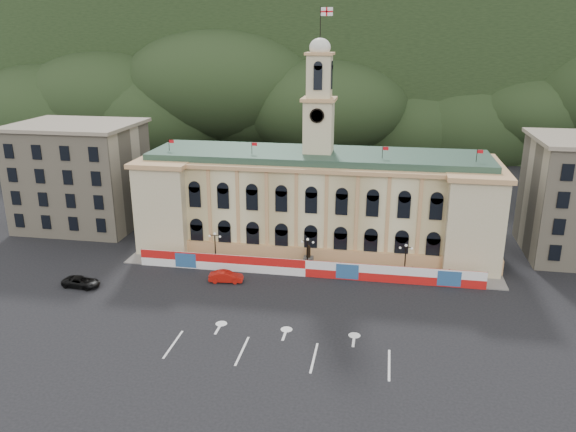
% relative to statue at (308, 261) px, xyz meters
% --- Properties ---
extents(ground, '(260.00, 260.00, 0.00)m').
position_rel_statue_xyz_m(ground, '(0.00, -18.00, -1.19)').
color(ground, black).
rests_on(ground, ground).
extents(lane_markings, '(26.00, 10.00, 0.02)m').
position_rel_statue_xyz_m(lane_markings, '(0.00, -23.00, -1.18)').
color(lane_markings, white).
rests_on(lane_markings, ground).
extents(hill_ridge, '(230.00, 80.00, 64.00)m').
position_rel_statue_xyz_m(hill_ridge, '(0.03, 103.99, 18.30)').
color(hill_ridge, black).
rests_on(hill_ridge, ground).
extents(city_hall, '(56.20, 17.60, 37.10)m').
position_rel_statue_xyz_m(city_hall, '(0.00, 9.63, 6.66)').
color(city_hall, beige).
rests_on(city_hall, ground).
extents(side_building_left, '(21.00, 17.00, 18.60)m').
position_rel_statue_xyz_m(side_building_left, '(-43.00, 12.93, 8.14)').
color(side_building_left, tan).
rests_on(side_building_left, ground).
extents(hoarding_fence, '(50.00, 0.44, 2.50)m').
position_rel_statue_xyz_m(hoarding_fence, '(0.06, -2.93, 0.06)').
color(hoarding_fence, red).
rests_on(hoarding_fence, ground).
extents(pavement, '(56.00, 5.50, 0.16)m').
position_rel_statue_xyz_m(pavement, '(0.00, -0.25, -1.11)').
color(pavement, slate).
rests_on(pavement, ground).
extents(statue, '(1.40, 1.40, 3.72)m').
position_rel_statue_xyz_m(statue, '(0.00, 0.00, 0.00)').
color(statue, '#595651').
rests_on(statue, ground).
extents(lamp_left, '(1.96, 0.44, 5.15)m').
position_rel_statue_xyz_m(lamp_left, '(-14.00, -1.00, 1.89)').
color(lamp_left, black).
rests_on(lamp_left, ground).
extents(lamp_center, '(1.96, 0.44, 5.15)m').
position_rel_statue_xyz_m(lamp_center, '(0.00, -1.00, 1.89)').
color(lamp_center, black).
rests_on(lamp_center, ground).
extents(lamp_right, '(1.96, 0.44, 5.15)m').
position_rel_statue_xyz_m(lamp_right, '(14.00, -1.00, 1.89)').
color(lamp_right, black).
rests_on(lamp_right, ground).
extents(red_sedan, '(2.68, 5.14, 1.58)m').
position_rel_statue_xyz_m(red_sedan, '(-10.74, -6.76, -0.40)').
color(red_sedan, '#B4140C').
rests_on(red_sedan, ground).
extents(black_suv, '(3.19, 5.56, 1.44)m').
position_rel_statue_xyz_m(black_suv, '(-30.00, -11.79, -0.46)').
color(black_suv, black).
rests_on(black_suv, ground).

